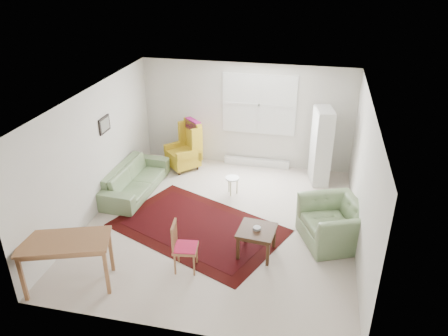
% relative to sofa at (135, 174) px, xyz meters
% --- Properties ---
extents(room, '(5.04, 5.54, 2.51)m').
position_rel_sofa_xyz_m(room, '(2.12, -0.62, 0.84)').
color(room, beige).
rests_on(room, ground).
extents(rug, '(3.61, 3.03, 0.03)m').
position_rel_sofa_xyz_m(rug, '(1.72, -1.09, -0.40)').
color(rug, black).
rests_on(rug, ground).
extents(sofa, '(0.90, 2.09, 0.83)m').
position_rel_sofa_xyz_m(sofa, '(0.00, 0.00, 0.00)').
color(sofa, '#6E875A').
rests_on(sofa, ground).
extents(armchair, '(1.40, 1.47, 0.91)m').
position_rel_sofa_xyz_m(armchair, '(4.20, -0.95, 0.04)').
color(armchair, '#6E875A').
rests_on(armchair, ground).
extents(wingback_chair, '(1.00, 1.00, 1.19)m').
position_rel_sofa_xyz_m(wingback_chair, '(0.68, 1.31, 0.18)').
color(wingback_chair, gold).
rests_on(wingback_chair, ground).
extents(coffee_table, '(0.67, 0.67, 0.50)m').
position_rel_sofa_xyz_m(coffee_table, '(2.91, -1.62, -0.16)').
color(coffee_table, '#3B2212').
rests_on(coffee_table, ground).
extents(stool, '(0.40, 0.40, 0.40)m').
position_rel_sofa_xyz_m(stool, '(2.09, 0.34, -0.21)').
color(stool, white).
rests_on(stool, ground).
extents(cabinet, '(0.50, 0.75, 1.73)m').
position_rel_sofa_xyz_m(cabinet, '(3.90, 1.36, 0.45)').
color(cabinet, silver).
rests_on(cabinet, ground).
extents(desk, '(1.48, 1.06, 0.84)m').
position_rel_sofa_xyz_m(desk, '(0.18, -3.03, 0.01)').
color(desk, '#97653D').
rests_on(desk, ground).
extents(desk_chair, '(0.43, 0.43, 0.88)m').
position_rel_sofa_xyz_m(desk_chair, '(1.84, -2.27, 0.03)').
color(desk_chair, '#97653D').
rests_on(desk_chair, ground).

